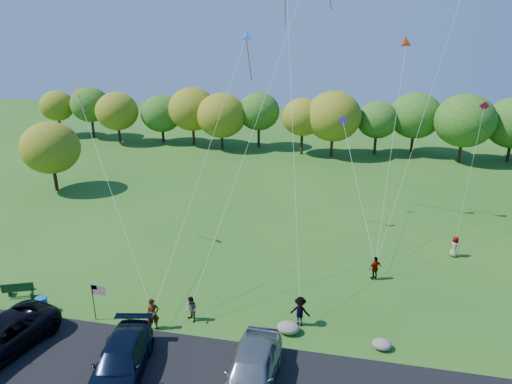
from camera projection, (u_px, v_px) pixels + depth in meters
ground at (218, 328)px, 25.10m from camera, size 140.00×140.00×0.00m
asphalt_lane at (194, 379)px, 21.41m from camera, size 44.00×6.00×0.06m
treeline at (308, 120)px, 56.56m from camera, size 76.57×27.82×8.04m
minivan_navy at (121, 362)px, 21.28m from camera, size 3.31×5.93×1.62m
minivan_silver at (252, 370)px, 20.59m from camera, size 2.27×5.54×1.88m
flyer_a at (153, 315)px, 24.69m from camera, size 0.80×0.74×1.84m
flyer_b at (191, 309)px, 25.39m from camera, size 0.94×0.92×1.53m
flyer_c at (300, 311)px, 25.05m from camera, size 1.18×0.75×1.74m
flyer_d at (375, 268)px, 29.62m from camera, size 1.00×0.86×1.61m
flyer_e at (454, 247)px, 32.55m from camera, size 0.86×0.89×1.54m
park_bench at (19, 290)px, 27.68m from camera, size 1.79×0.96×1.02m
trash_barrel at (42, 305)px, 26.29m from camera, size 0.64×0.64×0.96m
flag_assembly at (96, 294)px, 25.14m from camera, size 0.85×0.55×2.29m
boulder_near at (288, 328)px, 24.59m from camera, size 1.24×0.97×0.62m
boulder_far at (382, 344)px, 23.39m from camera, size 0.99×0.82×0.51m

